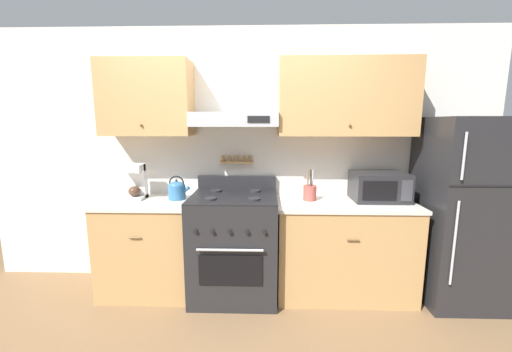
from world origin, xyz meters
TOP-DOWN VIEW (x-y plane):
  - ground_plane at (0.00, 0.00)m, footprint 16.00×16.00m
  - wall_back at (0.09, 0.61)m, footprint 5.20×0.46m
  - counter_left at (-0.83, 0.33)m, footprint 0.87×0.65m
  - counter_right at (1.04, 0.33)m, footprint 1.27×0.65m
  - stove_range at (0.00, 0.28)m, footprint 0.79×0.73m
  - refrigerator at (2.08, 0.28)m, footprint 0.69×0.73m
  - tea_kettle at (-0.56, 0.38)m, footprint 0.21×0.16m
  - coffee_maker at (-0.96, 0.41)m, footprint 0.17×0.20m
  - microwave at (1.37, 0.40)m, footprint 0.49×0.38m
  - utensil_crock at (0.71, 0.38)m, footprint 0.12×0.12m

SIDE VIEW (x-z plane):
  - ground_plane at x=0.00m, z-range 0.00..0.00m
  - counter_right at x=1.04m, z-range 0.00..0.91m
  - counter_left at x=-0.83m, z-range 0.00..0.91m
  - stove_range at x=0.00m, z-range -0.06..1.04m
  - refrigerator at x=2.08m, z-range 0.00..1.69m
  - utensil_crock at x=0.71m, z-range 0.84..1.13m
  - tea_kettle at x=-0.56m, z-range 0.89..1.12m
  - microwave at x=1.37m, z-range 0.91..1.17m
  - coffee_maker at x=-0.96m, z-range 0.91..1.24m
  - wall_back at x=0.09m, z-range 0.19..2.74m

